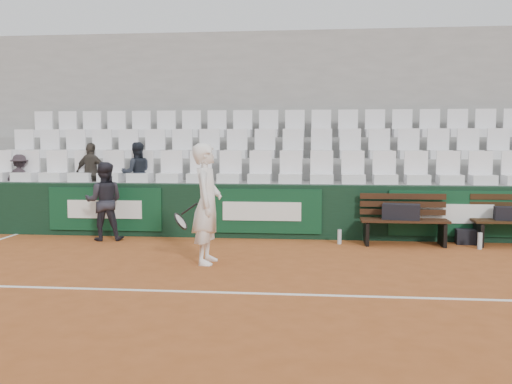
% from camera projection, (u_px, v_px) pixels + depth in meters
% --- Properties ---
extents(ground, '(80.00, 80.00, 0.00)m').
position_uv_depth(ground, '(248.00, 294.00, 6.75)').
color(ground, '#9B4E23').
rests_on(ground, ground).
extents(court_baseline, '(18.00, 0.06, 0.01)m').
position_uv_depth(court_baseline, '(248.00, 293.00, 6.75)').
color(court_baseline, white).
rests_on(court_baseline, ground).
extents(back_barrier, '(18.00, 0.34, 1.00)m').
position_uv_depth(back_barrier, '(277.00, 211.00, 10.66)').
color(back_barrier, black).
rests_on(back_barrier, ground).
extents(grandstand_tier_front, '(18.00, 0.95, 1.00)m').
position_uv_depth(grandstand_tier_front, '(276.00, 207.00, 11.29)').
color(grandstand_tier_front, gray).
rests_on(grandstand_tier_front, ground).
extents(grandstand_tier_mid, '(18.00, 0.95, 1.45)m').
position_uv_depth(grandstand_tier_mid, '(279.00, 192.00, 12.22)').
color(grandstand_tier_mid, gray).
rests_on(grandstand_tier_mid, ground).
extents(grandstand_tier_back, '(18.00, 0.95, 1.90)m').
position_uv_depth(grandstand_tier_back, '(281.00, 179.00, 13.14)').
color(grandstand_tier_back, gray).
rests_on(grandstand_tier_back, ground).
extents(grandstand_rear_wall, '(18.00, 0.30, 4.40)m').
position_uv_depth(grandstand_rear_wall, '(283.00, 125.00, 13.65)').
color(grandstand_rear_wall, gray).
rests_on(grandstand_rear_wall, ground).
extents(seat_row_front, '(11.90, 0.44, 0.63)m').
position_uv_depth(seat_row_front, '(275.00, 167.00, 11.05)').
color(seat_row_front, white).
rests_on(seat_row_front, grandstand_tier_front).
extents(seat_row_mid, '(11.90, 0.44, 0.63)m').
position_uv_depth(seat_row_mid, '(278.00, 143.00, 11.95)').
color(seat_row_mid, silver).
rests_on(seat_row_mid, grandstand_tier_mid).
extents(seat_row_back, '(11.90, 0.44, 0.63)m').
position_uv_depth(seat_row_back, '(281.00, 123.00, 12.85)').
color(seat_row_back, silver).
rests_on(seat_row_back, grandstand_tier_back).
extents(bench_left, '(1.50, 0.56, 0.45)m').
position_uv_depth(bench_left, '(404.00, 232.00, 9.94)').
color(bench_left, '#351D0F').
rests_on(bench_left, ground).
extents(sports_bag_left, '(0.67, 0.39, 0.27)m').
position_uv_depth(sports_bag_left, '(401.00, 212.00, 9.90)').
color(sports_bag_left, black).
rests_on(sports_bag_left, bench_left).
extents(sports_bag_right, '(0.52, 0.29, 0.23)m').
position_uv_depth(sports_bag_right, '(510.00, 213.00, 9.81)').
color(sports_bag_right, black).
rests_on(sports_bag_right, bench_right).
extents(sports_bag_ground, '(0.44, 0.28, 0.26)m').
position_uv_depth(sports_bag_ground, '(468.00, 237.00, 10.04)').
color(sports_bag_ground, black).
rests_on(sports_bag_ground, ground).
extents(water_bottle_near, '(0.07, 0.07, 0.26)m').
position_uv_depth(water_bottle_near, '(339.00, 237.00, 10.04)').
color(water_bottle_near, silver).
rests_on(water_bottle_near, ground).
extents(water_bottle_far, '(0.08, 0.08, 0.28)m').
position_uv_depth(water_bottle_far, '(480.00, 241.00, 9.55)').
color(water_bottle_far, silver).
rests_on(water_bottle_far, ground).
extents(tennis_player, '(0.71, 0.65, 1.77)m').
position_uv_depth(tennis_player, '(207.00, 204.00, 8.38)').
color(tennis_player, white).
rests_on(tennis_player, ground).
extents(ball_kid, '(0.79, 0.68, 1.43)m').
position_uv_depth(ball_kid, '(104.00, 201.00, 10.39)').
color(ball_kid, '#222129').
rests_on(ball_kid, ground).
extents(spectator_a, '(0.64, 0.38, 0.99)m').
position_uv_depth(spectator_a, '(19.00, 157.00, 11.63)').
color(spectator_a, '#292126').
rests_on(spectator_a, grandstand_tier_front).
extents(spectator_b, '(0.77, 0.44, 1.23)m').
position_uv_depth(spectator_b, '(91.00, 151.00, 11.46)').
color(spectator_b, '#37322C').
rests_on(spectator_b, grandstand_tier_front).
extents(spectator_c, '(0.73, 0.65, 1.24)m').
position_uv_depth(spectator_c, '(136.00, 151.00, 11.36)').
color(spectator_c, black).
rests_on(spectator_c, grandstand_tier_front).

